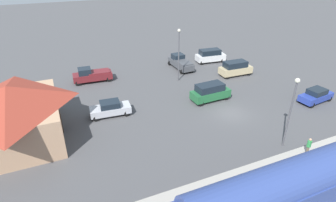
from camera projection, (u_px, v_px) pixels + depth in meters
The scene contains 13 objects.
ground_plane at pixel (230, 113), 32.23m from camera, with size 200.00×200.00×0.00m, color #4C4C4F.
platform at pixel (297, 165), 24.04m from camera, with size 3.20×46.00×0.30m.
station_building at pixel (13, 113), 26.25m from camera, with size 10.68×8.74×5.77m.
pedestrian_on_platform at pixel (309, 145), 24.62m from camera, with size 0.36×0.36×1.71m.
suv_tan at pixel (235, 68), 41.89m from camera, with size 2.12×4.96×2.22m.
pickup_maroon at pixel (92, 75), 39.80m from camera, with size 2.33×5.52×2.14m.
suv_green at pixel (210, 92), 34.58m from camera, with size 2.16×4.98×2.22m.
sedan_blue at pixel (316, 95), 34.31m from camera, with size 2.32×4.67×1.74m.
suv_white at pixel (210, 56), 47.15m from camera, with size 2.49×5.09×2.22m.
sedan_silver at pixel (110, 108), 31.39m from camera, with size 2.21×4.64×1.74m.
pickup_charcoal at pixel (180, 62), 44.50m from camera, with size 5.45×2.60×2.14m.
light_pole_near_platform at pixel (292, 104), 24.69m from camera, with size 0.44×0.44×6.97m.
light_pole_lot_center at pixel (179, 49), 38.49m from camera, with size 0.44×0.44×7.47m.
Camera 1 is at (-22.69, 17.78, 16.14)m, focal length 29.84 mm.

